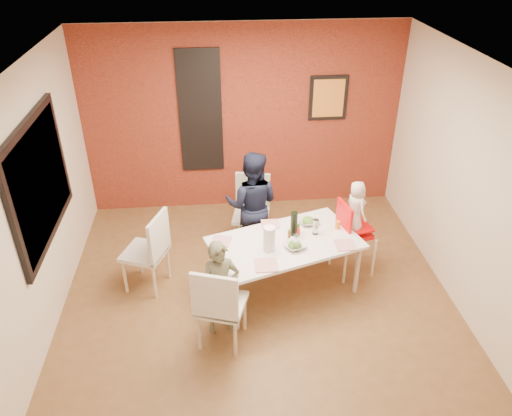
{
  "coord_description": "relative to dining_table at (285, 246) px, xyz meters",
  "views": [
    {
      "loc": [
        -0.45,
        -4.47,
        3.92
      ],
      "look_at": [
        0.0,
        0.3,
        1.05
      ],
      "focal_mm": 35.0,
      "sensor_mm": 36.0,
      "label": 1
    }
  ],
  "objects": [
    {
      "name": "dining_table",
      "position": [
        0.0,
        0.0,
        0.0
      ],
      "size": [
        1.86,
        1.4,
        0.69
      ],
      "rotation": [
        0.0,
        0.0,
        0.32
      ],
      "color": "white",
      "rests_on": "ground"
    },
    {
      "name": "chair_far",
      "position": [
        -0.29,
        1.04,
        -0.08
      ],
      "size": [
        0.54,
        0.54,
        0.98
      ],
      "rotation": [
        0.0,
        0.0,
        -0.2
      ],
      "color": "silver",
      "rests_on": "ground"
    },
    {
      "name": "art_print_canvas",
      "position": [
        0.88,
        2.06,
        1.02
      ],
      "size": [
        0.44,
        0.01,
        0.54
      ],
      "primitive_type": "cube",
      "color": "gold",
      "rests_on": "wall_back"
    },
    {
      "name": "child_far",
      "position": [
        -0.31,
        0.8,
        0.09
      ],
      "size": [
        0.81,
        0.69,
        1.44
      ],
      "primitive_type": "imported",
      "rotation": [
        0.0,
        0.0,
        2.91
      ],
      "color": "black",
      "rests_on": "ground"
    },
    {
      "name": "sippy_cup",
      "position": [
        0.65,
        0.21,
        0.11
      ],
      "size": [
        0.06,
        0.06,
        0.1
      ],
      "primitive_type": "cylinder",
      "color": "orange",
      "rests_on": "dining_table"
    },
    {
      "name": "salad_bowl_a",
      "position": [
        0.09,
        -0.13,
        0.09
      ],
      "size": [
        0.31,
        0.31,
        0.06
      ],
      "primitive_type": "imported",
      "rotation": [
        0.0,
        0.0,
        0.43
      ],
      "color": "white",
      "rests_on": "dining_table"
    },
    {
      "name": "plate_near_right",
      "position": [
        0.66,
        -0.14,
        0.07
      ],
      "size": [
        0.22,
        0.22,
        0.01
      ],
      "primitive_type": "cube",
      "rotation": [
        0.0,
        0.0,
        0.0
      ],
      "color": "white",
      "rests_on": "dining_table"
    },
    {
      "name": "plate_near_left",
      "position": [
        -0.26,
        -0.43,
        0.07
      ],
      "size": [
        0.24,
        0.24,
        0.01
      ],
      "primitive_type": "cube",
      "rotation": [
        0.0,
        0.0,
        -0.01
      ],
      "color": "silver",
      "rests_on": "dining_table"
    },
    {
      "name": "art_print_frame",
      "position": [
        0.88,
        2.08,
        1.02
      ],
      "size": [
        0.54,
        0.03,
        0.64
      ],
      "primitive_type": "cube",
      "color": "black",
      "rests_on": "wall_back"
    },
    {
      "name": "high_chair",
      "position": [
        0.85,
        0.28,
        -0.03
      ],
      "size": [
        0.5,
        0.5,
        1.0
      ],
      "rotation": [
        0.0,
        0.0,
        1.8
      ],
      "color": "red",
      "rests_on": "ground"
    },
    {
      "name": "brick_accent_wall",
      "position": [
        -0.32,
        2.1,
        0.72
      ],
      "size": [
        4.5,
        0.02,
        2.7
      ],
      "primitive_type": "cube",
      "color": "maroon",
      "rests_on": "ground"
    },
    {
      "name": "chair_near",
      "position": [
        -0.78,
        -0.83,
        -0.07
      ],
      "size": [
        0.59,
        0.59,
        1.01
      ],
      "rotation": [
        0.0,
        0.0,
        2.82
      ],
      "color": "silver",
      "rests_on": "ground"
    },
    {
      "name": "wall_back",
      "position": [
        -0.32,
        2.12,
        0.72
      ],
      "size": [
        4.5,
        0.02,
        2.7
      ],
      "primitive_type": "cube",
      "color": "beige",
      "rests_on": "ground"
    },
    {
      "name": "paper_towel_roll",
      "position": [
        -0.2,
        -0.14,
        0.21
      ],
      "size": [
        0.13,
        0.13,
        0.29
      ],
      "primitive_type": "cylinder",
      "color": "white",
      "rests_on": "dining_table"
    },
    {
      "name": "picture_window_pane",
      "position": [
        -2.52,
        0.07,
        0.92
      ],
      "size": [
        0.02,
        1.55,
        1.15
      ],
      "primitive_type": "cube",
      "color": "black",
      "rests_on": "wall_left"
    },
    {
      "name": "ceiling",
      "position": [
        -0.32,
        -0.13,
        2.07
      ],
      "size": [
        4.5,
        4.5,
        0.02
      ],
      "primitive_type": "cube",
      "color": "white",
      "rests_on": "wall_back"
    },
    {
      "name": "glassblock_surround",
      "position": [
        -0.92,
        2.08,
        0.87
      ],
      "size": [
        0.6,
        0.03,
        1.76
      ],
      "primitive_type": "cube",
      "color": "black",
      "rests_on": "wall_back"
    },
    {
      "name": "condiment_green",
      "position": [
        0.17,
        0.12,
        0.13
      ],
      "size": [
        0.04,
        0.04,
        0.15
      ],
      "primitive_type": "cylinder",
      "color": "#3B7326",
      "rests_on": "dining_table"
    },
    {
      "name": "picture_window_frame",
      "position": [
        -2.54,
        0.07,
        0.92
      ],
      "size": [
        0.05,
        1.7,
        1.3
      ],
      "primitive_type": "cube",
      "color": "black",
      "rests_on": "wall_left"
    },
    {
      "name": "plate_far_mid",
      "position": [
        -0.13,
        0.37,
        0.07
      ],
      "size": [
        0.21,
        0.21,
        0.01
      ],
      "primitive_type": "cube",
      "rotation": [
        0.0,
        0.0,
        0.0
      ],
      "color": "white",
      "rests_on": "dining_table"
    },
    {
      "name": "wine_glass_a",
      "position": [
        0.09,
        -0.18,
        0.16
      ],
      "size": [
        0.07,
        0.07,
        0.2
      ],
      "primitive_type": "cylinder",
      "color": "white",
      "rests_on": "dining_table"
    },
    {
      "name": "condiment_brown",
      "position": [
        0.05,
        0.02,
        0.13
      ],
      "size": [
        0.04,
        0.04,
        0.14
      ],
      "primitive_type": "cylinder",
      "color": "brown",
      "rests_on": "dining_table"
    },
    {
      "name": "wall_front",
      "position": [
        -0.32,
        -2.38,
        0.72
      ],
      "size": [
        4.5,
        0.02,
        2.7
      ],
      "primitive_type": "cube",
      "color": "beige",
      "rests_on": "ground"
    },
    {
      "name": "plate_far_left",
      "position": [
        -0.72,
        0.07,
        0.07
      ],
      "size": [
        0.26,
        0.26,
        0.01
      ],
      "primitive_type": "cube",
      "rotation": [
        0.0,
        0.0,
        -0.28
      ],
      "color": "silver",
      "rests_on": "dining_table"
    },
    {
      "name": "salad_bowl_b",
      "position": [
        0.33,
        0.36,
        0.09
      ],
      "size": [
        0.28,
        0.28,
        0.06
      ],
      "primitive_type": "imported",
      "rotation": [
        0.0,
        0.0,
        0.2
      ],
      "color": "silver",
      "rests_on": "dining_table"
    },
    {
      "name": "toddler",
      "position": [
        0.87,
        0.29,
        0.29
      ],
      "size": [
        0.31,
        0.38,
        0.66
      ],
      "primitive_type": "imported",
      "rotation": [
        0.0,
        0.0,
        1.92
      ],
      "color": "beige",
      "rests_on": "high_chair"
    },
    {
      "name": "glassblock_strip",
      "position": [
        -0.92,
        2.08,
        0.87
      ],
      "size": [
        0.55,
        0.03,
        1.7
      ],
      "primitive_type": "cube",
      "color": "silver",
      "rests_on": "wall_back"
    },
    {
      "name": "wall_left",
      "position": [
        -2.57,
        -0.13,
        0.72
      ],
      "size": [
        0.02,
        4.5,
        2.7
      ],
      "primitive_type": "cube",
      "color": "beige",
      "rests_on": "ground"
    },
    {
      "name": "wine_glass_b",
      "position": [
        0.37,
        0.12,
        0.16
      ],
      "size": [
        0.07,
        0.07,
        0.19
      ],
      "primitive_type": "cylinder",
      "color": "silver",
      "rests_on": "dining_table"
    },
    {
      "name": "child_near",
      "position": [
        -0.75,
        -0.59,
        -0.07
      ],
      "size": [
        0.44,
        0.33,
        1.11
      ],
      "primitive_type": "imported",
      "rotation": [
        0.0,
        0.0,
        0.18
      ],
      "color": "brown",
      "rests_on": "ground"
    },
    {
      "name": "wine_bottle",
      "position": [
        0.12,
        0.13,
        0.21
      ],
      "size": [
        0.08,
        0.08,
        0.3
      ],
      "primitive_type": "cylinder",
      "color": "black",
      "rests_on": "dining_table"
    },
    {
      "name": "wall_right",
      "position": [
        1.93,
        -0.13,
        0.72
      ],
      "size": [
        0.02,
        4.5,
        2.7
      ],
      "primitive_type": "cube",
      "color": "beige",
      "rests_on": "ground"
    },
    {
      "name": "ground",
      "position": [
        -0.32,
        -0.13,
        -0.63
      ],
      "size": [
        4.5,
        4.5,
        0.0
      ],
      "primitive_type": "plane",
      "color": "brown",
      "rests_on": "ground"
    },
    {
      "name": "chair_left",
      "position": [
        -1.54,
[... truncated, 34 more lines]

